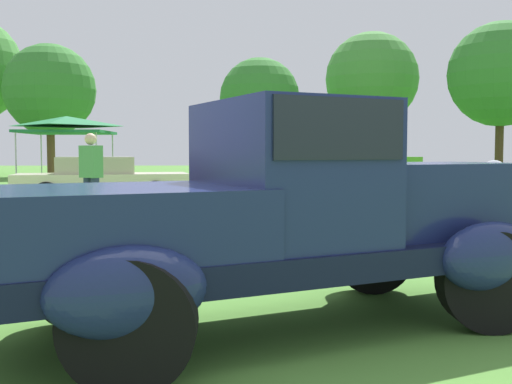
# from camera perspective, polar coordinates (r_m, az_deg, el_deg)

# --- Properties ---
(ground_plane) EXTENTS (120.00, 120.00, 0.00)m
(ground_plane) POSITION_cam_1_polar(r_m,az_deg,el_deg) (4.58, -0.51, -13.18)
(ground_plane) COLOR #4C8433
(feature_pickup_truck) EXTENTS (4.72, 3.18, 1.70)m
(feature_pickup_truck) POSITION_cam_1_polar(r_m,az_deg,el_deg) (4.60, 2.12, -2.06)
(feature_pickup_truck) COLOR black
(feature_pickup_truck) RESTS_ON ground_plane
(show_car_cream) EXTENTS (4.52, 2.50, 1.22)m
(show_car_cream) POSITION_cam_1_polar(r_m,az_deg,el_deg) (16.17, -14.05, 0.95)
(show_car_cream) COLOR beige
(show_car_cream) RESTS_ON ground_plane
(show_car_lime) EXTENTS (4.68, 2.52, 1.22)m
(show_car_lime) POSITION_cam_1_polar(r_m,az_deg,el_deg) (16.57, 11.39, 1.06)
(show_car_lime) COLOR #60C62D
(show_car_lime) RESTS_ON ground_plane
(spectator_near_truck) EXTENTS (0.46, 0.43, 1.69)m
(spectator_near_truck) POSITION_cam_1_polar(r_m,az_deg,el_deg) (12.00, -14.93, 1.55)
(spectator_near_truck) COLOR #283351
(spectator_near_truck) RESTS_ON ground_plane
(canopy_tent_left_field) EXTENTS (3.18, 3.18, 2.71)m
(canopy_tent_left_field) POSITION_cam_1_polar(r_m,az_deg,el_deg) (24.66, -17.03, 6.03)
(canopy_tent_left_field) COLOR #B7B7BC
(canopy_tent_left_field) RESTS_ON ground_plane
(treeline_mid_left) EXTENTS (5.03, 5.03, 7.34)m
(treeline_mid_left) POSITION_cam_1_polar(r_m,az_deg,el_deg) (36.59, -18.45, 8.91)
(treeline_mid_left) COLOR brown
(treeline_mid_left) RESTS_ON ground_plane
(treeline_center) EXTENTS (4.72, 4.72, 6.92)m
(treeline_center) POSITION_cam_1_polar(r_m,az_deg,el_deg) (36.97, 0.34, 8.63)
(treeline_center) COLOR brown
(treeline_center) RESTS_ON ground_plane
(treeline_mid_right) EXTENTS (5.75, 5.75, 8.79)m
(treeline_mid_right) POSITION_cam_1_polar(r_m,az_deg,el_deg) (39.71, 10.61, 10.19)
(treeline_mid_right) COLOR brown
(treeline_mid_right) RESTS_ON ground_plane
(treeline_far_right) EXTENTS (5.64, 5.64, 8.37)m
(treeline_far_right) POSITION_cam_1_polar(r_m,az_deg,el_deg) (36.42, 21.62, 10.03)
(treeline_far_right) COLOR #47331E
(treeline_far_right) RESTS_ON ground_plane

